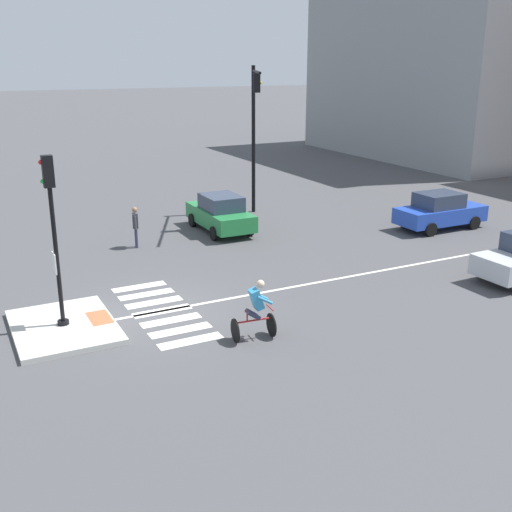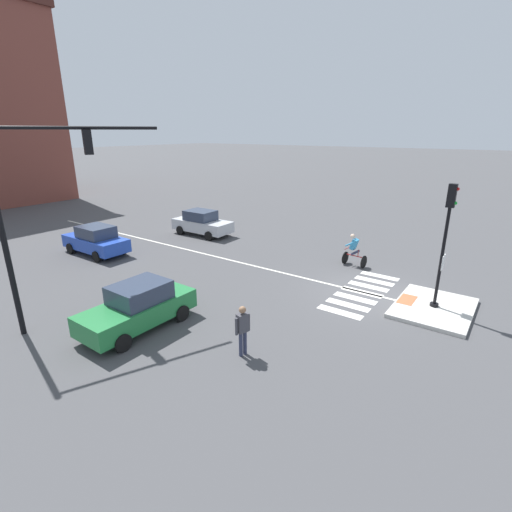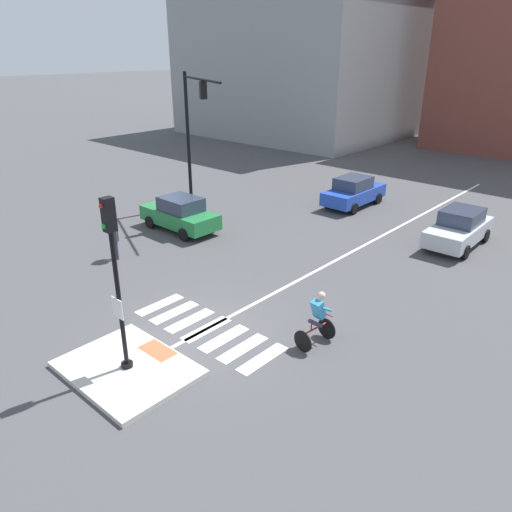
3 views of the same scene
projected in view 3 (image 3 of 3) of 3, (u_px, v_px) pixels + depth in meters
The scene contains 19 objects.
ground_plane at pixel (200, 332), 15.18m from camera, with size 300.00×300.00×0.00m, color #474749.
traffic_island at pixel (128, 369), 13.35m from camera, with size 3.60×2.74×0.15m, color beige.
tactile_pad_front at pixel (158, 350), 14.02m from camera, with size 1.10×0.60×0.01m, color #DB5B38.
signal_pole at pixel (115, 271), 12.19m from camera, with size 0.44×0.38×4.75m.
crosswalk_stripe_a at pixel (160, 305), 16.81m from camera, with size 0.44×1.80×0.01m, color silver.
crosswalk_stripe_b at pixel (174, 312), 16.33m from camera, with size 0.44×1.80×0.01m, color silver.
crosswalk_stripe_c at pixel (190, 320), 15.84m from camera, with size 0.44×1.80×0.01m, color silver.
crosswalk_stripe_d at pixel (206, 329), 15.36m from camera, with size 0.44×1.80×0.01m, color silver.
crosswalk_stripe_e at pixel (224, 338), 14.87m from camera, with size 0.44×1.80×0.01m, color silver.
crosswalk_stripe_f at pixel (243, 348), 14.39m from camera, with size 0.44×1.80×0.01m, color silver.
crosswalk_stripe_g at pixel (263, 358), 13.90m from camera, with size 0.44×1.80×0.01m, color silver.
lane_centre_line at pixel (367, 244), 21.99m from camera, with size 0.14×28.00×0.01m, color silver.
traffic_light_mast at pixel (193, 123), 24.68m from camera, with size 4.89×2.26×7.02m.
building_corner_left at pixel (298, 60), 47.43m from camera, with size 20.33×16.10×13.96m.
car_silver_eastbound_far at pixel (459, 228), 21.55m from camera, with size 1.91×4.13×1.64m.
car_blue_westbound_distant at pixel (354, 192), 26.94m from camera, with size 1.86×4.11×1.64m.
car_green_cross_left at pixel (180, 214), 23.36m from camera, with size 4.11×1.87×1.64m.
cyclist at pixel (317, 318), 14.27m from camera, with size 0.77×1.15×1.68m.
pedestrian_at_curb_left at pixel (115, 237), 20.08m from camera, with size 0.53×0.31×1.67m.
Camera 3 is at (10.03, -8.49, 8.14)m, focal length 34.43 mm.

